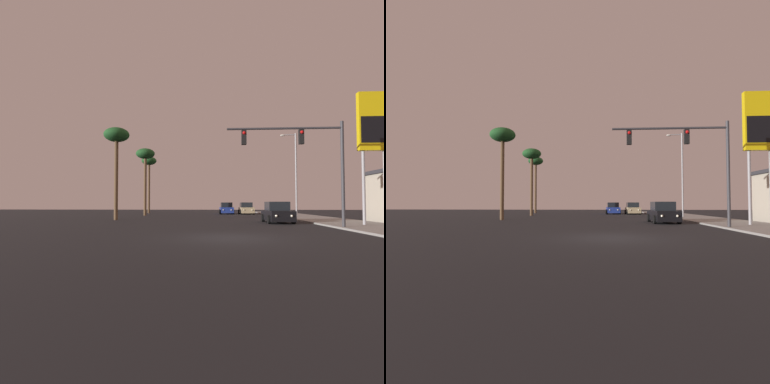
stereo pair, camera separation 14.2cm
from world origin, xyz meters
TOP-DOWN VIEW (x-y plane):
  - ground_plane at (0.00, 0.00)m, footprint 120.00×120.00m
  - sidewalk_right at (9.50, 10.00)m, footprint 5.00×60.00m
  - car_tan at (4.59, 30.08)m, footprint 2.04×4.31m
  - car_blue at (1.77, 30.65)m, footprint 2.04×4.33m
  - car_black at (4.62, 10.75)m, footprint 2.04×4.32m
  - traffic_light_mast at (5.31, 5.17)m, footprint 7.17×0.36m
  - street_lamp at (8.42, 19.04)m, footprint 1.74×0.24m
  - gas_station_sign at (10.29, 7.16)m, footprint 2.00×0.42m
  - palm_tree_near at (-9.53, 14.00)m, footprint 2.40×2.40m
  - palm_tree_far at (-10.42, 34.00)m, footprint 2.40×2.40m
  - palm_tree_mid at (-8.90, 24.00)m, footprint 2.40×2.40m

SIDE VIEW (x-z plane):
  - ground_plane at x=0.00m, z-range 0.00..0.00m
  - sidewalk_right at x=9.50m, z-range 0.00..0.12m
  - car_tan at x=4.59m, z-range -0.08..1.60m
  - car_blue at x=1.77m, z-range -0.08..1.60m
  - car_black at x=4.62m, z-range -0.08..1.60m
  - traffic_light_mast at x=5.31m, z-range 1.47..7.97m
  - street_lamp at x=8.42m, z-range 0.62..9.62m
  - gas_station_sign at x=10.29m, z-range 2.12..11.12m
  - palm_tree_mid at x=-8.90m, z-range 3.15..11.70m
  - palm_tree_near at x=-9.53m, z-range 3.20..11.89m
  - palm_tree_far at x=-10.42m, z-range 3.34..12.41m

